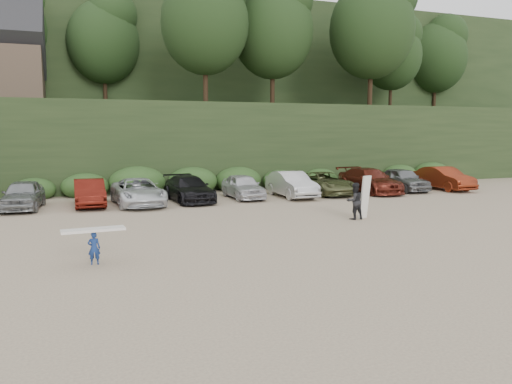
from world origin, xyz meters
name	(u,v)px	position (x,y,z in m)	size (l,w,h in m)	color
ground	(247,236)	(0.00, 0.00, 0.00)	(120.00, 120.00, 0.00)	tan
hillside_backdrop	(130,61)	(-0.26, 35.93, 11.22)	(90.00, 41.50, 28.00)	black
parked_cars	(156,190)	(-1.90, 10.01, 0.77)	(39.66, 6.21, 1.64)	#B3B3B8
child_surfer	(94,240)	(-5.69, -2.36, 0.75)	(1.88, 0.64, 1.11)	navy
adult_surfer	(355,201)	(5.86, 1.76, 0.86)	(1.30, 0.68, 1.99)	black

